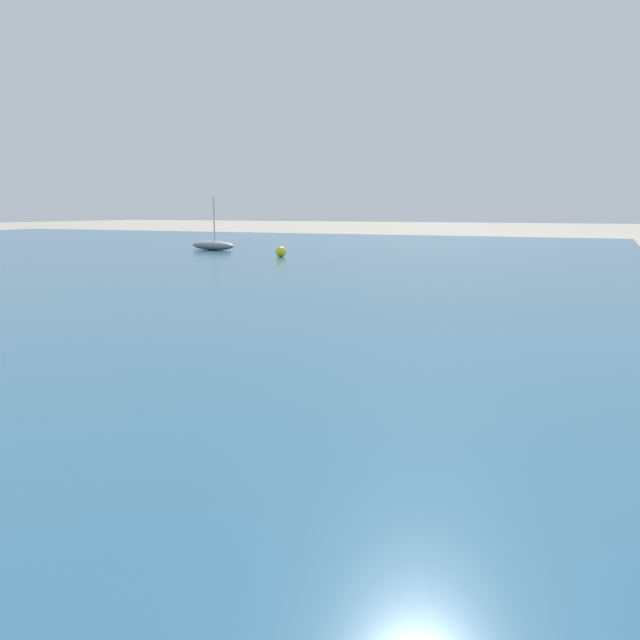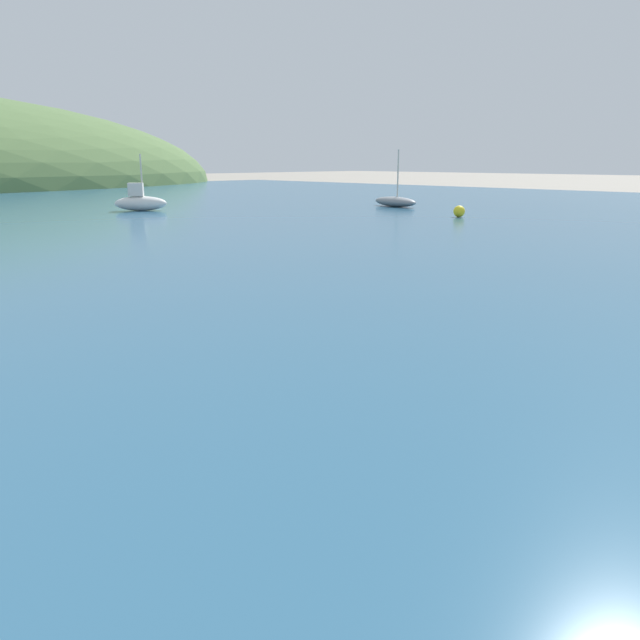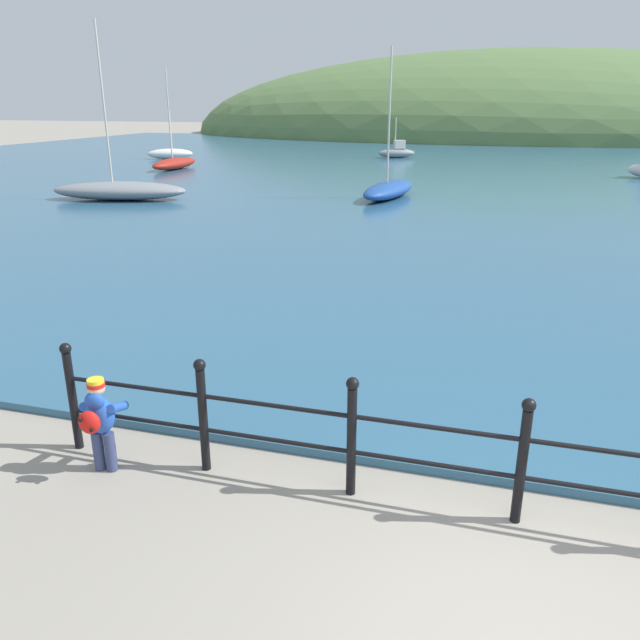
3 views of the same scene
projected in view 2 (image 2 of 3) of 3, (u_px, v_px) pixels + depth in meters
name	position (u px, v px, depth m)	size (l,w,h in m)	color
boat_twin_mast	(140.00, 202.00, 28.72)	(2.31, 2.06, 2.55)	silver
boat_far_right	(395.00, 201.00, 31.32)	(1.35, 2.97, 2.78)	gray
mooring_buoy	(459.00, 211.00, 25.52)	(0.47, 0.47, 0.47)	yellow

